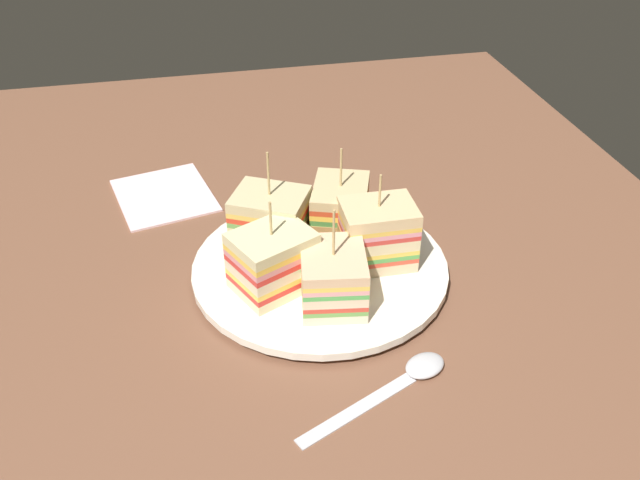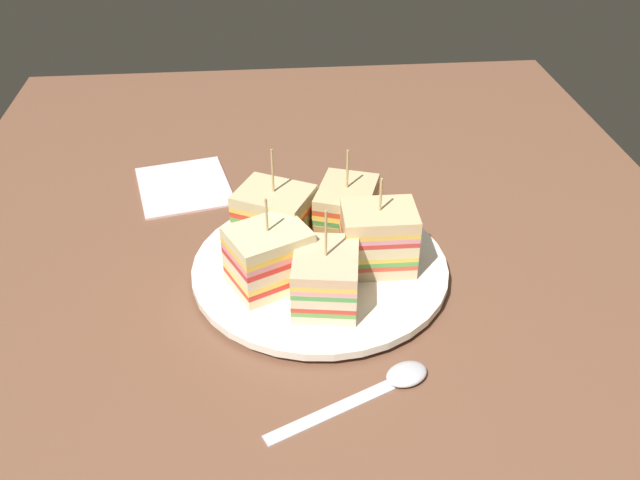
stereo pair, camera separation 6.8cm
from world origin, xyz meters
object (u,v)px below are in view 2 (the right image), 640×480
at_px(sandwich_wedge_0, 275,219).
at_px(spoon, 388,383).
at_px(sandwich_wedge_3, 378,238).
at_px(sandwich_wedge_4, 346,212).
at_px(plate, 320,269).
at_px(sandwich_wedge_1, 269,257).
at_px(chip_pile, 315,258).
at_px(napkin, 184,185).
at_px(sandwich_wedge_2, 331,278).

distance_m(sandwich_wedge_0, spoon, 0.22).
height_order(sandwich_wedge_3, sandwich_wedge_4, sandwich_wedge_4).
relative_size(plate, sandwich_wedge_1, 2.69).
relative_size(chip_pile, spoon, 0.52).
bearing_deg(napkin, sandwich_wedge_2, 32.09).
relative_size(sandwich_wedge_0, chip_pile, 1.46).
bearing_deg(sandwich_wedge_1, sandwich_wedge_2, -54.81).
xyz_separation_m(plate, sandwich_wedge_3, (0.01, 0.06, 0.04)).
relative_size(sandwich_wedge_1, spoon, 0.65).
distance_m(sandwich_wedge_2, chip_pile, 0.05).
height_order(sandwich_wedge_2, napkin, sandwich_wedge_2).
distance_m(sandwich_wedge_2, sandwich_wedge_3, 0.07).
distance_m(sandwich_wedge_2, napkin, 0.30).
distance_m(sandwich_wedge_1, sandwich_wedge_4, 0.11).
bearing_deg(sandwich_wedge_1, plate, 1.11).
bearing_deg(napkin, chip_pile, 36.37).
height_order(sandwich_wedge_0, napkin, sandwich_wedge_0).
height_order(sandwich_wedge_3, spoon, sandwich_wedge_3).
xyz_separation_m(sandwich_wedge_2, spoon, (0.10, 0.04, -0.04)).
bearing_deg(sandwich_wedge_2, sandwich_wedge_3, -37.10).
bearing_deg(sandwich_wedge_2, plate, 13.53).
relative_size(sandwich_wedge_3, spoon, 0.68).
xyz_separation_m(sandwich_wedge_3, sandwich_wedge_4, (-0.05, -0.02, -0.00)).
bearing_deg(chip_pile, sandwich_wedge_3, 89.15).
distance_m(plate, napkin, 0.25).
bearing_deg(plate, sandwich_wedge_0, -131.13).
relative_size(sandwich_wedge_1, chip_pile, 1.25).
bearing_deg(sandwich_wedge_2, chip_pile, 20.29).
relative_size(plate, sandwich_wedge_4, 2.51).
xyz_separation_m(sandwich_wedge_2, napkin, (-0.25, -0.16, -0.04)).
relative_size(plate, spoon, 1.76).
bearing_deg(sandwich_wedge_2, napkin, 40.93).
bearing_deg(sandwich_wedge_2, sandwich_wedge_4, -5.86).
relative_size(sandwich_wedge_2, napkin, 0.81).
distance_m(sandwich_wedge_3, sandwich_wedge_4, 0.06).
xyz_separation_m(sandwich_wedge_4, spoon, (0.20, 0.01, -0.04)).
height_order(chip_pile, spoon, chip_pile).
distance_m(sandwich_wedge_1, sandwich_wedge_3, 0.11).
bearing_deg(napkin, sandwich_wedge_1, 24.80).
xyz_separation_m(sandwich_wedge_1, chip_pile, (-0.02, 0.05, -0.02)).
xyz_separation_m(sandwich_wedge_0, sandwich_wedge_1, (0.06, -0.01, -0.00)).
bearing_deg(plate, sandwich_wedge_3, 83.41).
distance_m(plate, sandwich_wedge_0, 0.07).
bearing_deg(spoon, sandwich_wedge_1, 100.98).
distance_m(sandwich_wedge_4, chip_pile, 0.07).
bearing_deg(sandwich_wedge_0, sandwich_wedge_2, -35.73).
xyz_separation_m(plate, sandwich_wedge_2, (0.06, 0.00, 0.03)).
bearing_deg(napkin, sandwich_wedge_4, 51.61).
height_order(plate, sandwich_wedge_3, sandwich_wedge_3).
bearing_deg(sandwich_wedge_4, sandwich_wedge_3, 43.98).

